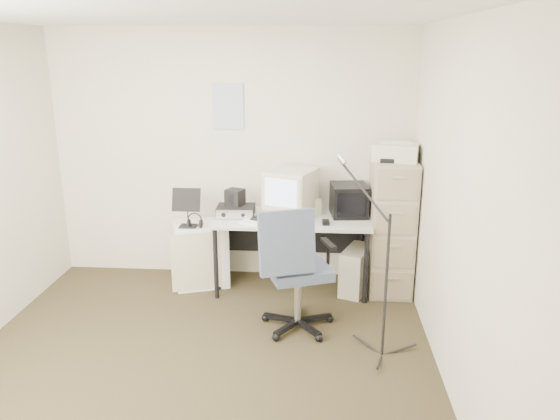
# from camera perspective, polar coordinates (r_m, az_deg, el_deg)

# --- Properties ---
(floor) EXTENTS (3.60, 3.60, 0.01)m
(floor) POSITION_cam_1_polar(r_m,az_deg,el_deg) (4.33, -8.53, -15.74)
(floor) COLOR #2F2A1C
(floor) RESTS_ON ground
(ceiling) EXTENTS (3.60, 3.60, 0.01)m
(ceiling) POSITION_cam_1_polar(r_m,az_deg,el_deg) (3.67, -10.28, 19.51)
(ceiling) COLOR white
(ceiling) RESTS_ON ground
(wall_back) EXTENTS (3.60, 0.02, 2.50)m
(wall_back) POSITION_cam_1_polar(r_m,az_deg,el_deg) (5.53, -5.07, 5.61)
(wall_back) COLOR beige
(wall_back) RESTS_ON ground
(wall_front) EXTENTS (3.60, 0.02, 2.50)m
(wall_front) POSITION_cam_1_polar(r_m,az_deg,el_deg) (2.23, -20.14, -12.54)
(wall_front) COLOR beige
(wall_front) RESTS_ON ground
(wall_right) EXTENTS (0.02, 3.60, 2.50)m
(wall_right) POSITION_cam_1_polar(r_m,az_deg,el_deg) (3.82, 17.94, -0.13)
(wall_right) COLOR beige
(wall_right) RESTS_ON ground
(wall_calendar) EXTENTS (0.30, 0.02, 0.44)m
(wall_calendar) POSITION_cam_1_polar(r_m,az_deg,el_deg) (5.45, -5.44, 10.76)
(wall_calendar) COLOR white
(wall_calendar) RESTS_ON wall_back
(filing_cabinet) EXTENTS (0.40, 0.60, 1.30)m
(filing_cabinet) POSITION_cam_1_polar(r_m,az_deg,el_deg) (5.35, 11.50, -1.69)
(filing_cabinet) COLOR tan
(filing_cabinet) RESTS_ON floor
(printer) EXTENTS (0.46, 0.37, 0.16)m
(printer) POSITION_cam_1_polar(r_m,az_deg,el_deg) (5.14, 12.00, 5.94)
(printer) COLOR beige
(printer) RESTS_ON filing_cabinet
(desk) EXTENTS (1.50, 0.70, 0.73)m
(desk) POSITION_cam_1_polar(r_m,az_deg,el_deg) (5.37, 1.24, -4.48)
(desk) COLOR beige
(desk) RESTS_ON floor
(crt_monitor) EXTENTS (0.55, 0.56, 0.46)m
(crt_monitor) POSITION_cam_1_polar(r_m,az_deg,el_deg) (5.24, 1.17, 1.80)
(crt_monitor) COLOR beige
(crt_monitor) RESTS_ON desk
(crt_tv) EXTENTS (0.37, 0.39, 0.31)m
(crt_tv) POSITION_cam_1_polar(r_m,az_deg,el_deg) (5.32, 7.20, 1.05)
(crt_tv) COLOR black
(crt_tv) RESTS_ON desk
(desk_speaker) EXTENTS (0.11, 0.11, 0.16)m
(desk_speaker) POSITION_cam_1_polar(r_m,az_deg,el_deg) (5.34, 3.79, 0.36)
(desk_speaker) COLOR beige
(desk_speaker) RESTS_ON desk
(keyboard) EXTENTS (0.45, 0.28, 0.02)m
(keyboard) POSITION_cam_1_polar(r_m,az_deg,el_deg) (5.07, 0.80, -1.28)
(keyboard) COLOR beige
(keyboard) RESTS_ON desk
(mouse) EXTENTS (0.07, 0.11, 0.03)m
(mouse) POSITION_cam_1_polar(r_m,az_deg,el_deg) (5.06, 4.80, -1.30)
(mouse) COLOR black
(mouse) RESTS_ON desk
(radio_receiver) EXTENTS (0.37, 0.27, 0.10)m
(radio_receiver) POSITION_cam_1_polar(r_m,az_deg,el_deg) (5.29, -4.63, -0.10)
(radio_receiver) COLOR black
(radio_receiver) RESTS_ON desk
(radio_speaker) EXTENTS (0.20, 0.20, 0.16)m
(radio_speaker) POSITION_cam_1_polar(r_m,az_deg,el_deg) (5.29, -4.73, 1.34)
(radio_speaker) COLOR black
(radio_speaker) RESTS_ON radio_receiver
(papers) EXTENTS (0.32, 0.36, 0.02)m
(papers) POSITION_cam_1_polar(r_m,az_deg,el_deg) (5.14, -2.39, -1.07)
(papers) COLOR white
(papers) RESTS_ON desk
(pc_tower) EXTENTS (0.36, 0.52, 0.44)m
(pc_tower) POSITION_cam_1_polar(r_m,az_deg,el_deg) (5.39, 7.97, -6.23)
(pc_tower) COLOR beige
(pc_tower) RESTS_ON floor
(office_chair) EXTENTS (0.81, 0.81, 1.10)m
(office_chair) POSITION_cam_1_polar(r_m,az_deg,el_deg) (4.55, 1.90, -6.01)
(office_chair) COLOR #545970
(office_chair) RESTS_ON floor
(side_cart) EXTENTS (0.61, 0.55, 0.63)m
(side_cart) POSITION_cam_1_polar(r_m,az_deg,el_deg) (5.53, -8.25, -4.57)
(side_cart) COLOR white
(side_cart) RESTS_ON floor
(music_stand) EXTENTS (0.29, 0.18, 0.40)m
(music_stand) POSITION_cam_1_polar(r_m,az_deg,el_deg) (5.30, -9.65, 0.30)
(music_stand) COLOR black
(music_stand) RESTS_ON side_cart
(headphones) EXTENTS (0.20, 0.20, 0.03)m
(headphones) POSITION_cam_1_polar(r_m,az_deg,el_deg) (5.32, -8.89, -1.31)
(headphones) COLOR black
(headphones) RESTS_ON side_cart
(mic_stand) EXTENTS (0.03, 0.03, 1.50)m
(mic_stand) POSITION_cam_1_polar(r_m,az_deg,el_deg) (4.14, 11.14, -5.67)
(mic_stand) COLOR black
(mic_stand) RESTS_ON floor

